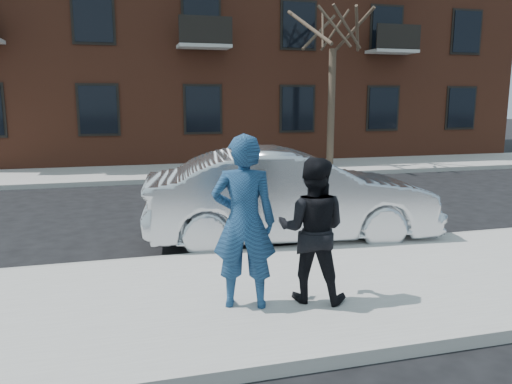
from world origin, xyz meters
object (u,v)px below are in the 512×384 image
object	(u,v)px
man_hoodie	(244,222)
silver_sedan	(290,196)
street_tree	(334,14)
man_peacoat	(312,230)

from	to	relation	value
man_hoodie	silver_sedan	bearing A→B (deg)	-101.68
street_tree	man_hoodie	xyz separation A→B (m)	(-6.13, -11.62, -4.35)
man_hoodie	street_tree	bearing A→B (deg)	-101.24
man_peacoat	street_tree	bearing A→B (deg)	-87.39
street_tree	man_peacoat	world-z (taller)	street_tree
street_tree	man_peacoat	size ratio (longest dim) A/B	3.87
silver_sedan	man_peacoat	world-z (taller)	man_peacoat
silver_sedan	man_hoodie	xyz separation A→B (m)	(-1.57, -2.92, 0.32)
silver_sedan	man_hoodie	bearing A→B (deg)	157.75
street_tree	silver_sedan	world-z (taller)	street_tree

